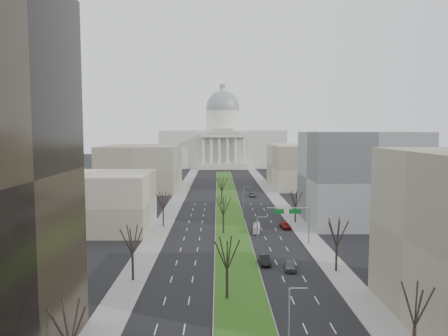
{
  "coord_description": "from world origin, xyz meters",
  "views": [
    {
      "loc": [
        -3.32,
        -21.51,
        24.66
      ],
      "look_at": [
        -1.37,
        114.46,
        12.59
      ],
      "focal_mm": 35.0,
      "sensor_mm": 36.0,
      "label": 1
    }
  ],
  "objects": [
    {
      "name": "car_grey_near",
      "position": [
        9.38,
        53.09,
        0.82
      ],
      "size": [
        2.54,
        5.04,
        1.64
      ],
      "primitive_type": "imported",
      "rotation": [
        0.0,
        0.0,
        -0.13
      ],
      "color": "#53575B",
      "rests_on": "ground"
    },
    {
      "name": "sidewalk_right",
      "position": [
        17.5,
        95.0,
        0.07
      ],
      "size": [
        5.0,
        330.0,
        0.15
      ],
      "primitive_type": "cube",
      "color": "gray",
      "rests_on": "ground"
    },
    {
      "name": "median",
      "position": [
        0.0,
        118.99,
        0.1
      ],
      "size": [
        8.0,
        222.03,
        0.2
      ],
      "color": "#999993",
      "rests_on": "ground"
    },
    {
      "name": "streetlamp_median_c",
      "position": [
        3.76,
        95.0,
        4.81
      ],
      "size": [
        1.9,
        0.2,
        9.16
      ],
      "color": "gray",
      "rests_on": "ground"
    },
    {
      "name": "tree_left_near",
      "position": [
        -17.2,
        18.0,
        6.61
      ],
      "size": [
        5.1,
        5.1,
        9.18
      ],
      "color": "black",
      "rests_on": "ground"
    },
    {
      "name": "building_far_left",
      "position": [
        -35.0,
        160.0,
        9.0
      ],
      "size": [
        30.0,
        40.0,
        18.0
      ],
      "primitive_type": "cube",
      "color": "gray",
      "rests_on": "ground"
    },
    {
      "name": "car_black",
      "position": [
        5.2,
        56.41,
        0.84
      ],
      "size": [
        2.0,
        5.16,
        1.68
      ],
      "primitive_type": "imported",
      "rotation": [
        0.0,
        0.0,
        0.04
      ],
      "color": "black",
      "rests_on": "ground"
    },
    {
      "name": "tree_median_a",
      "position": [
        -2.0,
        40.0,
        7.0
      ],
      "size": [
        5.4,
        5.4,
        9.72
      ],
      "color": "black",
      "rests_on": "ground"
    },
    {
      "name": "tree_right_mid",
      "position": [
        17.2,
        52.0,
        7.16
      ],
      "size": [
        5.52,
        5.52,
        9.94
      ],
      "color": "black",
      "rests_on": "ground"
    },
    {
      "name": "building_grey_right",
      "position": [
        34.0,
        92.0,
        12.0
      ],
      "size": [
        28.0,
        26.0,
        24.0
      ],
      "primitive_type": "cube",
      "color": "#5D5F62",
      "rests_on": "ground"
    },
    {
      "name": "sidewalk_left",
      "position": [
        -17.5,
        95.0,
        0.07
      ],
      "size": [
        5.0,
        330.0,
        0.15
      ],
      "primitive_type": "cube",
      "color": "gray",
      "rests_on": "ground"
    },
    {
      "name": "car_grey_far",
      "position": [
        9.41,
        137.21,
        0.73
      ],
      "size": [
        2.57,
        5.29,
        1.45
      ],
      "primitive_type": "imported",
      "rotation": [
        0.0,
        0.0,
        -0.03
      ],
      "color": "#4E4F55",
      "rests_on": "ground"
    },
    {
      "name": "building_beige_left",
      "position": [
        -33.0,
        85.0,
        7.0
      ],
      "size": [
        26.0,
        22.0,
        14.0
      ],
      "primitive_type": "cube",
      "color": "gray",
      "rests_on": "ground"
    },
    {
      "name": "streetlamp_median_b",
      "position": [
        3.76,
        55.0,
        4.81
      ],
      "size": [
        1.9,
        0.2,
        9.16
      ],
      "color": "gray",
      "rests_on": "ground"
    },
    {
      "name": "ground",
      "position": [
        0.0,
        120.0,
        0.0
      ],
      "size": [
        600.0,
        600.0,
        0.0
      ],
      "primitive_type": "plane",
      "color": "black",
      "rests_on": "ground"
    },
    {
      "name": "streetlamp_median_a",
      "position": [
        3.76,
        20.0,
        4.81
      ],
      "size": [
        1.9,
        0.2,
        9.16
      ],
      "color": "gray",
      "rests_on": "ground"
    },
    {
      "name": "capitol",
      "position": [
        0.0,
        269.59,
        16.31
      ],
      "size": [
        80.0,
        46.0,
        55.0
      ],
      "color": "beige",
      "rests_on": "ground"
    },
    {
      "name": "tree_left_far",
      "position": [
        -17.2,
        88.0,
        6.84
      ],
      "size": [
        5.28,
        5.28,
        9.5
      ],
      "color": "black",
      "rests_on": "ground"
    },
    {
      "name": "mast_arm_signs",
      "position": [
        13.49,
        70.03,
        6.11
      ],
      "size": [
        9.12,
        0.24,
        8.09
      ],
      "color": "gray",
      "rests_on": "ground"
    },
    {
      "name": "tree_median_b",
      "position": [
        -2.0,
        80.0,
        7.0
      ],
      "size": [
        5.4,
        5.4,
        9.72
      ],
      "color": "black",
      "rests_on": "ground"
    },
    {
      "name": "box_van",
      "position": [
        6.01,
        81.65,
        0.93
      ],
      "size": [
        2.33,
        6.8,
        1.86
      ],
      "primitive_type": "imported",
      "rotation": [
        0.0,
        0.0,
        -0.12
      ],
      "color": "white",
      "rests_on": "ground"
    },
    {
      "name": "tree_right_far",
      "position": [
        17.2,
        92.0,
        6.53
      ],
      "size": [
        5.04,
        5.04,
        9.07
      ],
      "color": "black",
      "rests_on": "ground"
    },
    {
      "name": "tree_median_c",
      "position": [
        -2.0,
        120.0,
        7.0
      ],
      "size": [
        5.4,
        5.4,
        9.72
      ],
      "color": "black",
      "rests_on": "ground"
    },
    {
      "name": "tree_right_near",
      "position": [
        17.2,
        22.0,
        6.69
      ],
      "size": [
        5.16,
        5.16,
        9.29
      ],
      "color": "black",
      "rests_on": "ground"
    },
    {
      "name": "car_red",
      "position": [
        13.5,
        85.47,
        0.75
      ],
      "size": [
        2.58,
        5.37,
        1.51
      ],
      "primitive_type": "imported",
      "rotation": [
        0.0,
        0.0,
        0.09
      ],
      "color": "maroon",
      "rests_on": "ground"
    },
    {
      "name": "building_far_right",
      "position": [
        35.0,
        165.0,
        9.0
      ],
      "size": [
        30.0,
        40.0,
        18.0
      ],
      "primitive_type": "cube",
      "color": "gray",
      "rests_on": "ground"
    },
    {
      "name": "tree_left_mid",
      "position": [
        -17.2,
        48.0,
        7.0
      ],
      "size": [
        5.4,
        5.4,
        9.72
      ],
      "color": "black",
      "rests_on": "ground"
    }
  ]
}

